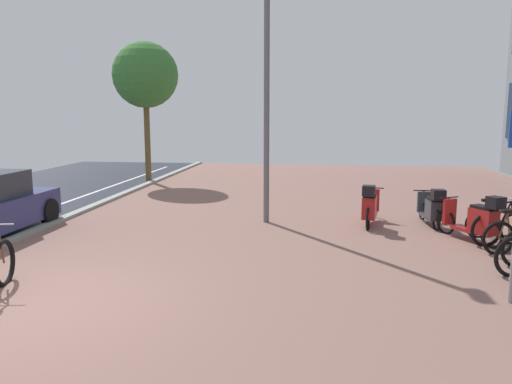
% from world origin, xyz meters
% --- Properties ---
extents(ground, '(21.00, 40.00, 0.13)m').
position_xyz_m(ground, '(1.43, 0.00, -0.02)').
color(ground, black).
extents(bicycle_rack_04, '(1.32, 0.54, 0.99)m').
position_xyz_m(bicycle_rack_04, '(7.75, 4.32, 0.35)').
color(bicycle_rack_04, black).
rests_on(bicycle_rack_04, ground).
extents(bicycle_rack_05, '(1.27, 0.48, 0.92)m').
position_xyz_m(bicycle_rack_05, '(7.82, 4.99, 0.33)').
color(bicycle_rack_05, black).
rests_on(bicycle_rack_05, ground).
extents(scooter_near, '(1.05, 1.68, 1.08)m').
position_xyz_m(scooter_near, '(7.30, 4.43, 0.48)').
color(scooter_near, black).
rests_on(scooter_near, ground).
extents(scooter_mid, '(0.52, 1.70, 0.98)m').
position_xyz_m(scooter_mid, '(6.71, 5.89, 0.44)').
color(scooter_mid, black).
rests_on(scooter_mid, ground).
extents(scooter_far, '(0.65, 1.80, 1.07)m').
position_xyz_m(scooter_far, '(5.25, 5.75, 0.48)').
color(scooter_far, black).
rests_on(scooter_far, ground).
extents(lamp_post, '(0.20, 0.52, 6.51)m').
position_xyz_m(lamp_post, '(2.74, 5.88, 3.58)').
color(lamp_post, slate).
rests_on(lamp_post, ground).
extents(street_tree, '(2.49, 2.49, 5.35)m').
position_xyz_m(street_tree, '(-2.66, 12.63, 4.08)').
color(street_tree, brown).
rests_on(street_tree, ground).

